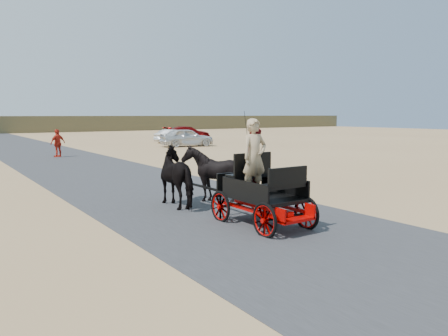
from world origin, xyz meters
TOP-DOWN VIEW (x-y plane):
  - ground at (0.00, 0.00)m, footprint 140.00×140.00m
  - road at (0.00, 0.00)m, footprint 6.00×140.00m
  - carriage at (0.12, -0.26)m, footprint 1.30×2.40m
  - horse_left at (-0.43, 2.74)m, footprint 0.91×2.01m
  - horse_right at (0.67, 2.74)m, footprint 1.37×1.54m
  - driver_man at (-0.08, -0.21)m, footprint 0.66×0.43m
  - passenger_woman at (0.42, 0.34)m, footprint 0.77×0.60m
  - pedestrian at (0.28, 19.76)m, footprint 1.09×0.79m
  - car_a at (11.34, 23.31)m, footprint 4.62×2.46m
  - car_b at (12.57, 28.21)m, footprint 3.94×2.59m
  - car_c at (15.98, 31.31)m, footprint 5.02×2.47m
  - car_d at (17.12, 35.86)m, footprint 4.55×2.81m

SIDE VIEW (x-z plane):
  - ground at x=0.00m, z-range 0.00..0.00m
  - road at x=0.00m, z-range 0.00..0.01m
  - carriage at x=0.12m, z-range 0.00..0.72m
  - car_d at x=17.12m, z-range 0.00..1.18m
  - car_b at x=12.57m, z-range 0.00..1.23m
  - car_c at x=15.98m, z-range 0.00..1.40m
  - car_a at x=11.34m, z-range 0.00..1.50m
  - horse_left at x=-0.43m, z-range 0.00..1.70m
  - horse_right at x=0.67m, z-range 0.00..1.70m
  - pedestrian at x=0.28m, z-range 0.00..1.73m
  - passenger_woman at x=0.42m, z-range 0.72..2.30m
  - driver_man at x=-0.08m, z-range 0.72..2.52m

